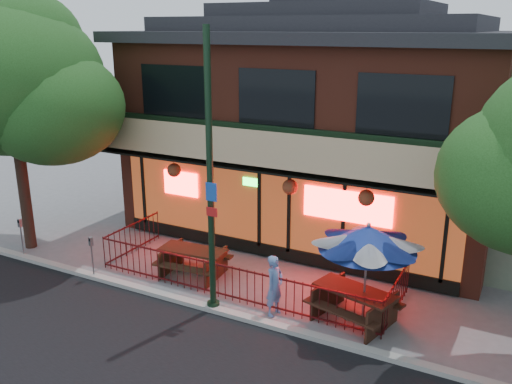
# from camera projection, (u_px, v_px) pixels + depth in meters

# --- Properties ---
(ground) EXTENTS (80.00, 80.00, 0.00)m
(ground) POSITION_uv_depth(u_px,v_px,m) (222.00, 302.00, 14.25)
(ground) COLOR gray
(ground) RESTS_ON ground
(curb) EXTENTS (80.00, 0.25, 0.12)m
(curb) POSITION_uv_depth(u_px,v_px,m) (211.00, 308.00, 13.81)
(curb) COLOR #999993
(curb) RESTS_ON ground
(restaurant_building) EXTENTS (12.96, 9.49, 8.05)m
(restaurant_building) POSITION_uv_depth(u_px,v_px,m) (324.00, 110.00, 19.06)
(restaurant_building) COLOR maroon
(restaurant_building) RESTS_ON ground
(patio_fence) EXTENTS (8.44, 2.62, 1.00)m
(patio_fence) POSITION_uv_depth(u_px,v_px,m) (231.00, 273.00, 14.49)
(patio_fence) COLOR #460F10
(patio_fence) RESTS_ON ground
(street_light) EXTENTS (0.43, 0.32, 7.00)m
(street_light) POSITION_uv_depth(u_px,v_px,m) (210.00, 192.00, 12.98)
(street_light) COLOR black
(street_light) RESTS_ON ground
(street_tree_left) EXTENTS (5.60, 5.60, 8.05)m
(street_tree_left) POSITION_uv_depth(u_px,v_px,m) (12.00, 71.00, 16.23)
(street_tree_left) COLOR #34211A
(street_tree_left) RESTS_ON ground
(picnic_table_left) EXTENTS (2.04, 1.64, 0.82)m
(picnic_table_left) POSITION_uv_depth(u_px,v_px,m) (193.00, 258.00, 15.65)
(picnic_table_left) COLOR #392414
(picnic_table_left) RESTS_ON ground
(picnic_table_right) EXTENTS (2.31, 1.97, 0.85)m
(picnic_table_right) POSITION_uv_depth(u_px,v_px,m) (354.00, 300.00, 13.18)
(picnic_table_right) COLOR #381E13
(picnic_table_right) RESTS_ON ground
(patio_umbrella) EXTENTS (2.29, 2.29, 2.62)m
(patio_umbrella) POSITION_uv_depth(u_px,v_px,m) (368.00, 238.00, 12.59)
(patio_umbrella) COLOR gray
(patio_umbrella) RESTS_ON ground
(pedestrian) EXTENTS (0.46, 0.63, 1.58)m
(pedestrian) POSITION_uv_depth(u_px,v_px,m) (275.00, 286.00, 13.44)
(pedestrian) COLOR #597AB3
(pedestrian) RESTS_ON ground
(parking_meter_near) EXTENTS (0.13, 0.12, 1.26)m
(parking_meter_near) POSITION_uv_depth(u_px,v_px,m) (92.00, 250.00, 15.37)
(parking_meter_near) COLOR gray
(parking_meter_near) RESTS_ON ground
(parking_meter_far) EXTENTS (0.12, 0.10, 1.28)m
(parking_meter_far) POSITION_uv_depth(u_px,v_px,m) (21.00, 231.00, 16.77)
(parking_meter_far) COLOR gray
(parking_meter_far) RESTS_ON ground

